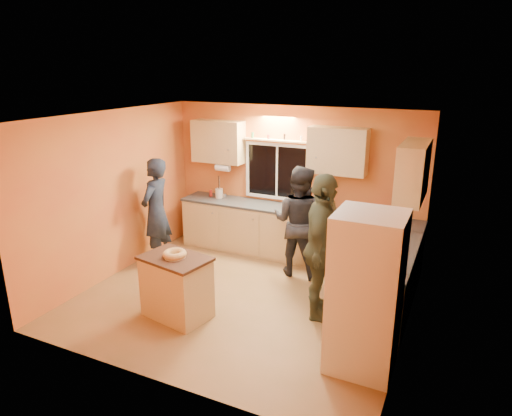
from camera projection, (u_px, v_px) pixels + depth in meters
The scene contains 14 objects.
ground at pixel (243, 299), 6.61m from camera, with size 4.50×4.50×0.00m, color brown.
room_shell at pixel (262, 185), 6.44m from camera, with size 4.54×4.04×2.61m.
back_counter at pixel (287, 233), 7.94m from camera, with size 4.23×0.62×0.90m.
right_counter at pixel (389, 282), 6.12m from camera, with size 0.62×1.84×0.90m.
refrigerator at pixel (366, 293), 4.89m from camera, with size 0.72×0.70×1.80m, color silver.
island at pixel (177, 286), 6.04m from camera, with size 0.98×0.76×0.85m.
bundt_pastry at pixel (175, 254), 5.90m from camera, with size 0.31×0.31×0.09m, color tan.
person_left at pixel (156, 212), 7.61m from camera, with size 0.66×0.43×1.80m, color black.
person_center at pixel (299, 221), 7.17m from camera, with size 0.86×0.67×1.78m, color black.
person_right at pixel (321, 248), 5.88m from camera, with size 1.15×0.48×1.96m, color #3A3E27.
mixing_bowl at pixel (324, 211), 7.51m from camera, with size 0.37×0.37×0.09m, color black.
utensil_crock at pixel (219, 193), 8.39m from camera, with size 0.14×0.14×0.17m, color beige.
potted_plant at pixel (388, 256), 5.48m from camera, with size 0.26×0.23×0.29m, color gray.
red_box at pixel (395, 247), 6.03m from camera, with size 0.16×0.12×0.07m, color maroon.
Camera 1 is at (2.69, -5.28, 3.23)m, focal length 32.00 mm.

